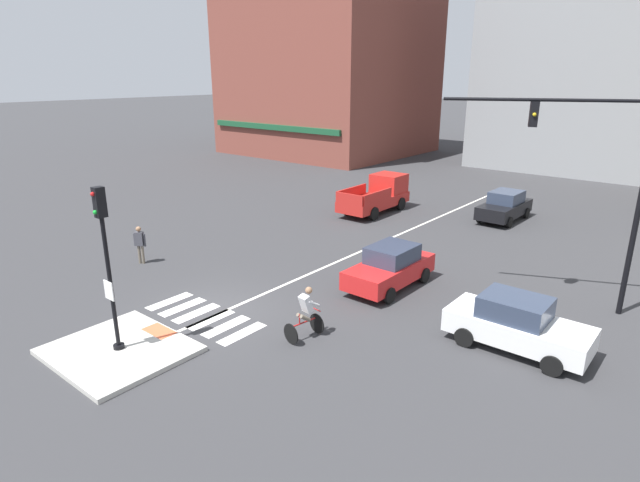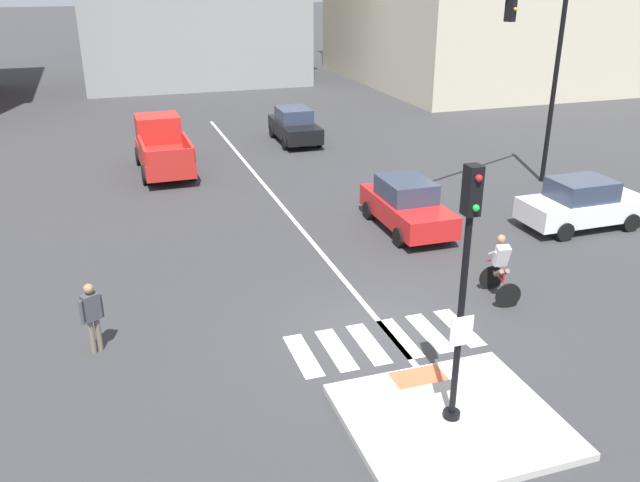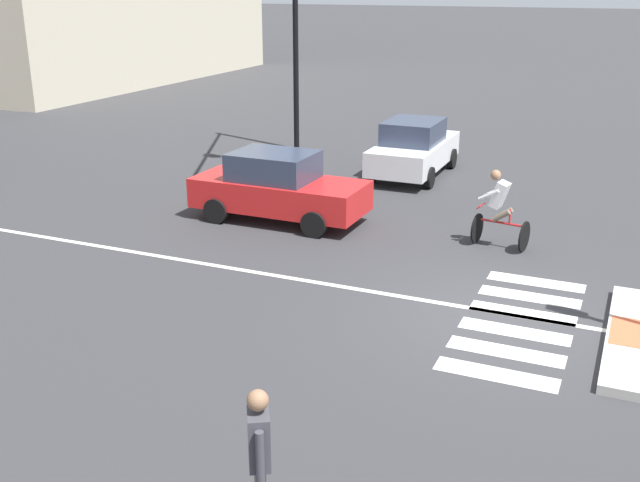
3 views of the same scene
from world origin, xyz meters
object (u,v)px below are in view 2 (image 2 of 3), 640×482
(traffic_light_mast, at_px, (541,58))
(car_black_eastbound_distant, at_px, (295,126))
(car_red_eastbound_mid, at_px, (407,205))
(signal_pole, at_px, (465,276))
(pickup_truck_red_westbound_distant, at_px, (162,147))
(cyclist, at_px, (501,266))
(car_white_cross_right, at_px, (582,204))
(pedestrian_at_curb_left, at_px, (92,313))

(traffic_light_mast, distance_m, car_black_eastbound_distant, 12.37)
(traffic_light_mast, relative_size, car_red_eastbound_mid, 1.78)
(signal_pole, distance_m, pickup_truck_red_westbound_distant, 19.24)
(signal_pole, height_order, traffic_light_mast, traffic_light_mast)
(car_black_eastbound_distant, relative_size, cyclist, 2.46)
(car_white_cross_right, relative_size, pickup_truck_red_westbound_distant, 0.80)
(car_white_cross_right, bearing_deg, car_black_eastbound_distant, 112.01)
(pickup_truck_red_westbound_distant, bearing_deg, car_black_eastbound_distant, 23.05)
(pickup_truck_red_westbound_distant, xyz_separation_m, cyclist, (6.93, -14.62, -0.11))
(traffic_light_mast, distance_m, pickup_truck_red_westbound_distant, 15.26)
(car_red_eastbound_mid, bearing_deg, cyclist, -88.04)
(traffic_light_mast, relative_size, car_black_eastbound_distant, 1.78)
(signal_pole, height_order, car_black_eastbound_distant, signal_pole)
(pedestrian_at_curb_left, bearing_deg, car_black_eastbound_distant, 60.51)
(car_white_cross_right, height_order, pickup_truck_red_westbound_distant, pickup_truck_red_westbound_distant)
(car_black_eastbound_distant, distance_m, pickup_truck_red_westbound_distant, 7.16)
(car_white_cross_right, relative_size, cyclist, 2.44)
(car_red_eastbound_mid, bearing_deg, pickup_truck_red_westbound_distant, 125.54)
(car_black_eastbound_distant, height_order, pickup_truck_red_westbound_distant, pickup_truck_red_westbound_distant)
(signal_pole, xyz_separation_m, car_black_eastbound_distant, (3.33, 21.65, -2.26))
(pedestrian_at_curb_left, bearing_deg, signal_pole, -37.22)
(car_white_cross_right, bearing_deg, pickup_truck_red_westbound_distant, 137.67)
(traffic_light_mast, distance_m, car_red_eastbound_mid, 7.87)
(pickup_truck_red_westbound_distant, bearing_deg, signal_pole, -80.19)
(cyclist, bearing_deg, car_white_cross_right, 33.39)
(pedestrian_at_curb_left, bearing_deg, car_red_eastbound_mid, 25.56)
(traffic_light_mast, relative_size, cyclist, 4.37)
(pickup_truck_red_westbound_distant, height_order, pedestrian_at_curb_left, pickup_truck_red_westbound_distant)
(car_red_eastbound_mid, xyz_separation_m, pedestrian_at_curb_left, (-9.73, -4.65, 0.17))
(cyclist, bearing_deg, car_black_eastbound_distant, 91.13)
(signal_pole, distance_m, traffic_light_mast, 15.48)
(traffic_light_mast, height_order, cyclist, traffic_light_mast)
(car_red_eastbound_mid, relative_size, pedestrian_at_curb_left, 2.47)
(pickup_truck_red_westbound_distant, bearing_deg, cyclist, -64.63)
(signal_pole, xyz_separation_m, pickup_truck_red_westbound_distant, (-3.26, 18.84, -2.10))
(cyclist, xyz_separation_m, pedestrian_at_curb_left, (-9.91, 0.51, 0.11))
(cyclist, bearing_deg, car_red_eastbound_mid, 91.96)
(car_red_eastbound_mid, bearing_deg, car_black_eastbound_distant, 90.78)
(car_red_eastbound_mid, relative_size, pickup_truck_red_westbound_distant, 0.80)
(traffic_light_mast, bearing_deg, pedestrian_at_curb_left, -155.88)
(pickup_truck_red_westbound_distant, relative_size, cyclist, 3.05)
(traffic_light_mast, bearing_deg, cyclist, -128.41)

